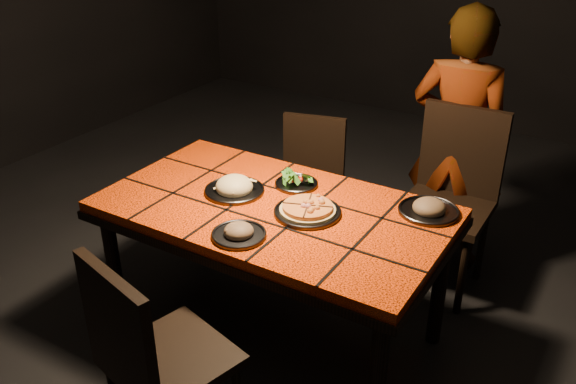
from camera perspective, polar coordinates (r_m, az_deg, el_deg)
The scene contains 11 objects.
room_shell at distance 2.56m, azimuth -1.57°, elevation 13.68°, with size 6.04×7.04×3.08m.
dining_table at distance 2.87m, azimuth -1.36°, elevation -2.64°, with size 1.62×0.92×0.75m.
chair_near at distance 2.38m, azimuth -12.85°, elevation -14.51°, with size 0.52×0.52×0.95m.
chair_far_left at distance 3.70m, azimuth 2.02°, elevation 1.36°, with size 0.47×0.47×0.85m.
chair_far_right at distance 3.47m, azimuth 15.10°, elevation 0.37°, with size 0.46×0.46×1.02m.
diner at distance 3.61m, azimuth 15.60°, elevation 4.59°, with size 0.56×0.37×1.54m, color brown.
plate_pizza at distance 2.75m, azimuth 1.84°, elevation -1.72°, with size 0.33×0.33×0.04m.
plate_pasta at distance 2.95m, azimuth -5.05°, elevation 0.42°, with size 0.29×0.29×0.10m.
plate_salad at distance 3.00m, azimuth 0.80°, elevation 1.04°, with size 0.21×0.21×0.07m.
plate_mushroom_a at distance 2.59m, azimuth -4.63°, elevation -3.77°, with size 0.24×0.24×0.08m.
plate_mushroom_b at distance 2.83m, azimuth 13.07°, elevation -1.47°, with size 0.28×0.28×0.09m.
Camera 1 is at (1.36, -2.09, 2.10)m, focal length 38.00 mm.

